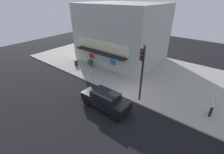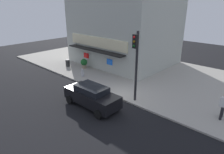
{
  "view_description": "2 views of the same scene",
  "coord_description": "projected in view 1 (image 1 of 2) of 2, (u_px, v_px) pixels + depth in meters",
  "views": [
    {
      "loc": [
        6.36,
        -10.24,
        8.86
      ],
      "look_at": [
        -1.76,
        0.11,
        1.76
      ],
      "focal_mm": 24.5,
      "sensor_mm": 36.0,
      "label": 1
    },
    {
      "loc": [
        9.09,
        -10.58,
        7.13
      ],
      "look_at": [
        -0.97,
        0.28,
        1.54
      ],
      "focal_mm": 31.74,
      "sensor_mm": 36.0,
      "label": 2
    }
  ],
  "objects": [
    {
      "name": "ground_plane",
      "position": [
        126.0,
        99.0,
        14.75
      ],
      "size": [
        56.29,
        56.29,
        0.0
      ],
      "primitive_type": "plane",
      "color": "black"
    },
    {
      "name": "sidewalk",
      "position": [
        154.0,
        74.0,
        19.2
      ],
      "size": [
        37.52,
        12.95,
        0.13
      ],
      "primitive_type": "cube",
      "color": "#A39E93",
      "rests_on": "ground_plane"
    },
    {
      "name": "corner_building",
      "position": [
        122.0,
        33.0,
        21.96
      ],
      "size": [
        10.93,
        9.89,
        7.82
      ],
      "color": "#ADB2A8",
      "rests_on": "sidewalk"
    },
    {
      "name": "traffic_light",
      "position": [
        142.0,
        68.0,
        12.8
      ],
      "size": [
        0.32,
        0.58,
        5.21
      ],
      "color": "black",
      "rests_on": "sidewalk"
    },
    {
      "name": "fire_hydrant",
      "position": [
        91.0,
        73.0,
        18.48
      ],
      "size": [
        0.53,
        0.29,
        0.82
      ],
      "color": "#B2B2B7",
      "rests_on": "sidewalk"
    },
    {
      "name": "trash_can",
      "position": [
        76.0,
        63.0,
        21.25
      ],
      "size": [
        0.48,
        0.48,
        0.81
      ],
      "primitive_type": "cylinder",
      "color": "#2D2D2D",
      "rests_on": "sidewalk"
    },
    {
      "name": "pedestrian",
      "position": [
        213.0,
        106.0,
        12.13
      ],
      "size": [
        0.54,
        0.58,
        1.74
      ],
      "color": "black",
      "rests_on": "sidewalk"
    },
    {
      "name": "potted_plant_by_doorway",
      "position": [
        90.0,
        63.0,
        20.68
      ],
      "size": [
        0.76,
        0.76,
        1.09
      ],
      "color": "gray",
      "rests_on": "sidewalk"
    },
    {
      "name": "parked_car_black",
      "position": [
        106.0,
        100.0,
        13.23
      ],
      "size": [
        4.4,
        1.94,
        1.61
      ],
      "color": "black",
      "rests_on": "ground_plane"
    }
  ]
}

